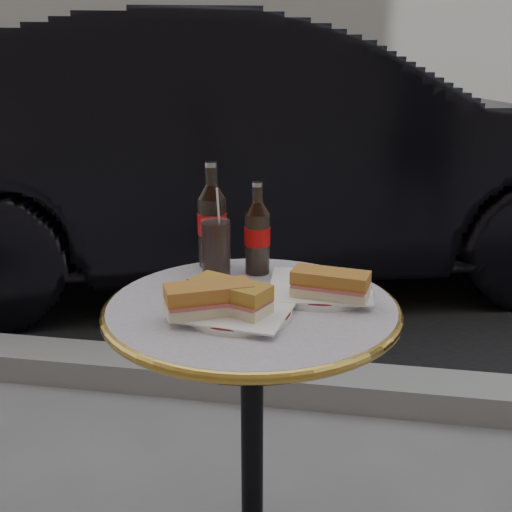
% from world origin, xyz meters
% --- Properties ---
extents(asphalt_road, '(40.00, 8.00, 0.00)m').
position_xyz_m(asphalt_road, '(0.00, 5.00, 0.00)').
color(asphalt_road, black).
rests_on(asphalt_road, ground).
extents(curb, '(40.00, 0.20, 0.12)m').
position_xyz_m(curb, '(0.00, 0.90, 0.05)').
color(curb, gray).
rests_on(curb, ground).
extents(bistro_table, '(0.62, 0.62, 0.73)m').
position_xyz_m(bistro_table, '(0.00, 0.00, 0.37)').
color(bistro_table, '#BAB2C4').
rests_on(bistro_table, ground).
extents(plate_left, '(0.26, 0.26, 0.01)m').
position_xyz_m(plate_left, '(-0.01, -0.07, 0.74)').
color(plate_left, white).
rests_on(plate_left, bistro_table).
extents(plate_right, '(0.25, 0.25, 0.01)m').
position_xyz_m(plate_right, '(0.13, 0.09, 0.74)').
color(plate_right, white).
rests_on(plate_right, bistro_table).
extents(sandwich_left_a, '(0.18, 0.14, 0.06)m').
position_xyz_m(sandwich_left_a, '(-0.07, -0.10, 0.77)').
color(sandwich_left_a, '#B5702E').
rests_on(sandwich_left_a, plate_left).
extents(sandwich_left_b, '(0.18, 0.13, 0.06)m').
position_xyz_m(sandwich_left_b, '(-0.03, -0.07, 0.77)').
color(sandwich_left_b, '#AA7A2B').
rests_on(sandwich_left_b, plate_left).
extents(sandwich_right, '(0.17, 0.10, 0.05)m').
position_xyz_m(sandwich_right, '(0.16, 0.03, 0.77)').
color(sandwich_right, '#AD6F2C').
rests_on(sandwich_right, plate_right).
extents(cola_bottle_left, '(0.08, 0.08, 0.26)m').
position_xyz_m(cola_bottle_left, '(-0.14, 0.23, 0.86)').
color(cola_bottle_left, black).
rests_on(cola_bottle_left, bistro_table).
extents(cola_bottle_right, '(0.07, 0.07, 0.22)m').
position_xyz_m(cola_bottle_right, '(-0.02, 0.19, 0.84)').
color(cola_bottle_right, black).
rests_on(cola_bottle_right, bistro_table).
extents(cola_glass, '(0.08, 0.08, 0.14)m').
position_xyz_m(cola_glass, '(-0.11, 0.14, 0.80)').
color(cola_glass, black).
rests_on(cola_glass, bistro_table).
extents(parked_car, '(2.63, 4.51, 1.40)m').
position_xyz_m(parked_car, '(-0.35, 2.25, 0.70)').
color(parked_car, black).
rests_on(parked_car, ground).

